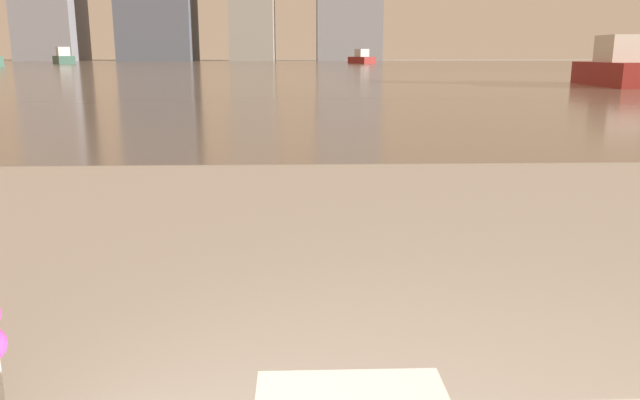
# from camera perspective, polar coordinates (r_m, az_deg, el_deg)

# --- Properties ---
(harbor_water) EXTENTS (180.00, 110.00, 0.01)m
(harbor_water) POSITION_cam_1_polar(r_m,az_deg,el_deg) (62.01, -2.05, 12.07)
(harbor_water) COLOR gray
(harbor_water) RESTS_ON ground_plane
(harbor_boat_0) EXTENTS (3.30, 5.20, 1.84)m
(harbor_boat_0) POSITION_cam_1_polar(r_m,az_deg,el_deg) (83.19, 3.83, 12.79)
(harbor_boat_0) COLOR maroon
(harbor_boat_0) RESTS_ON harbor_water
(harbor_boat_1) EXTENTS (2.17, 5.30, 1.94)m
(harbor_boat_1) POSITION_cam_1_polar(r_m,az_deg,el_deg) (27.64, 25.58, 10.83)
(harbor_boat_1) COLOR maroon
(harbor_boat_1) RESTS_ON harbor_water
(harbor_boat_5) EXTENTS (4.30, 5.81, 2.09)m
(harbor_boat_5) POSITION_cam_1_polar(r_m,az_deg,el_deg) (87.28, -22.40, 11.92)
(harbor_boat_5) COLOR #335647
(harbor_boat_5) RESTS_ON harbor_water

